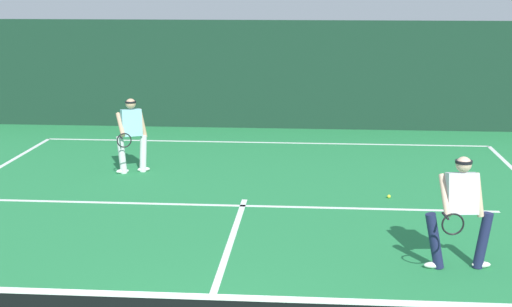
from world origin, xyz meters
The scene contains 7 objects.
court_line_baseline_far centered at (0.00, 11.34, 0.00)m, with size 10.80×0.10×0.01m, color white.
court_line_service centered at (0.00, 6.02, 0.00)m, with size 8.81×0.10×0.01m, color white.
court_line_centre centered at (0.00, 3.20, 0.00)m, with size 0.10×6.40×0.01m, color white.
player_near centered at (3.20, 3.34, 0.86)m, with size 0.94×0.85×1.57m.
player_far centered at (-2.48, 8.18, 0.84)m, with size 0.69×0.92×1.54m.
tennis_ball centered at (2.60, 6.70, 0.03)m, with size 0.07×0.07×0.07m, color #D1E033.
back_fence_windscreen centered at (0.00, 13.26, 1.43)m, with size 18.77×0.12×2.87m, color #163526.
Camera 1 is at (1.23, -6.36, 3.79)m, focal length 52.07 mm.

